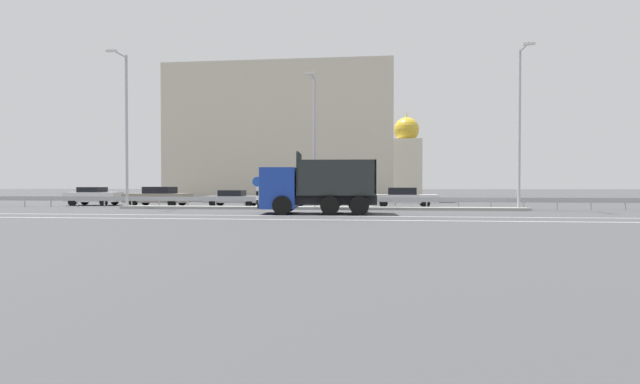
% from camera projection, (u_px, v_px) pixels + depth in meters
% --- Properties ---
extents(ground_plane, '(320.00, 320.00, 0.00)m').
position_uv_depth(ground_plane, '(314.00, 211.00, 26.76)').
color(ground_plane, '#424244').
extents(lane_strip_0, '(49.15, 0.16, 0.01)m').
position_uv_depth(lane_strip_0, '(316.00, 216.00, 22.27)').
color(lane_strip_0, silver).
rests_on(lane_strip_0, ground_plane).
extents(lane_strip_1, '(49.15, 0.16, 0.01)m').
position_uv_depth(lane_strip_1, '(310.00, 220.00, 19.79)').
color(lane_strip_1, silver).
rests_on(lane_strip_1, ground_plane).
extents(median_island, '(27.03, 1.10, 0.18)m').
position_uv_depth(median_island, '(317.00, 208.00, 28.41)').
color(median_island, gray).
rests_on(median_island, ground_plane).
extents(median_guardrail, '(49.15, 0.09, 0.78)m').
position_uv_depth(median_guardrail, '(319.00, 200.00, 29.77)').
color(median_guardrail, '#9EA0A5').
rests_on(median_guardrail, ground_plane).
extents(dump_truck, '(6.59, 3.09, 3.43)m').
position_uv_depth(dump_truck, '(304.00, 191.00, 24.08)').
color(dump_truck, '#19389E').
rests_on(dump_truck, ground_plane).
extents(median_road_sign, '(0.72, 0.16, 2.21)m').
position_uv_depth(median_road_sign, '(257.00, 192.00, 28.80)').
color(median_road_sign, white).
rests_on(median_road_sign, ground_plane).
extents(street_lamp_0, '(0.70, 1.90, 10.60)m').
position_uv_depth(street_lamp_0, '(126.00, 125.00, 29.48)').
color(street_lamp_0, '#ADADB2').
rests_on(street_lamp_0, ground_plane).
extents(street_lamp_1, '(0.71, 2.04, 8.77)m').
position_uv_depth(street_lamp_1, '(314.00, 136.00, 28.14)').
color(street_lamp_1, '#ADADB2').
rests_on(street_lamp_1, ground_plane).
extents(street_lamp_2, '(0.71, 1.95, 10.23)m').
position_uv_depth(street_lamp_2, '(520.00, 123.00, 27.03)').
color(street_lamp_2, '#ADADB2').
rests_on(street_lamp_2, ground_plane).
extents(parked_car_0, '(4.12, 2.12, 1.46)m').
position_uv_depth(parked_car_0, '(94.00, 196.00, 34.04)').
color(parked_car_0, silver).
rests_on(parked_car_0, ground_plane).
extents(parked_car_1, '(4.92, 2.03, 1.49)m').
position_uv_depth(parked_car_1, '(159.00, 196.00, 32.78)').
color(parked_car_1, gray).
rests_on(parked_car_1, ground_plane).
extents(parked_car_2, '(4.29, 2.07, 1.23)m').
position_uv_depth(parked_car_2, '(233.00, 198.00, 32.43)').
color(parked_car_2, '#A3A3A8').
rests_on(parked_car_2, ground_plane).
extents(parked_car_3, '(4.75, 1.97, 1.44)m').
position_uv_depth(parked_car_3, '(318.00, 197.00, 31.89)').
color(parked_car_3, silver).
rests_on(parked_car_3, ground_plane).
extents(parked_car_4, '(4.88, 2.19, 1.43)m').
position_uv_depth(parked_car_4, '(403.00, 197.00, 31.50)').
color(parked_car_4, silver).
rests_on(parked_car_4, ground_plane).
extents(background_building_0, '(23.17, 9.91, 13.95)m').
position_uv_depth(background_building_0, '(283.00, 136.00, 46.77)').
color(background_building_0, beige).
rests_on(background_building_0, ground_plane).
extents(church_tower, '(3.60, 3.60, 11.31)m').
position_uv_depth(church_tower, '(406.00, 159.00, 55.41)').
color(church_tower, silver).
rests_on(church_tower, ground_plane).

